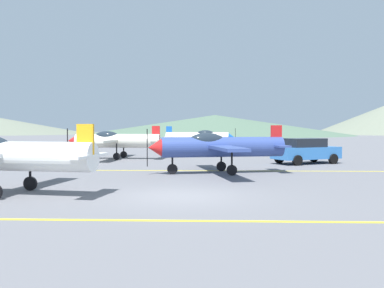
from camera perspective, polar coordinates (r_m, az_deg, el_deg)
ground_plane at (r=14.11m, az=-1.75°, el=-7.15°), size 400.00×400.00×0.00m
apron_line_near at (r=10.49m, az=-3.14°, el=-10.43°), size 80.00×0.16×0.01m
apron_line_far at (r=22.26m, az=-0.31°, el=-3.67°), size 80.00×0.16×0.01m
airplane_near at (r=15.76m, az=-24.65°, el=-1.37°), size 7.08×8.11×2.43m
airplane_mid at (r=20.92m, az=3.53°, el=-0.32°), size 7.10×8.08×2.43m
airplane_far at (r=31.08m, az=-10.61°, el=0.50°), size 7.02×8.09×2.43m
airplane_back at (r=41.54m, az=1.08°, el=0.98°), size 7.03×8.10×2.43m
car_sedan at (r=27.52m, az=15.29°, el=-0.86°), size 4.65×3.55×1.62m
hill_centerleft at (r=128.98m, az=3.18°, el=2.62°), size 82.65×82.65×6.16m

